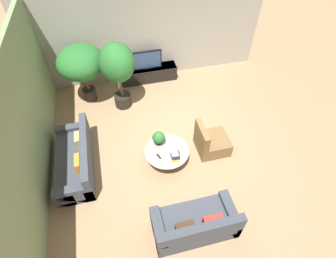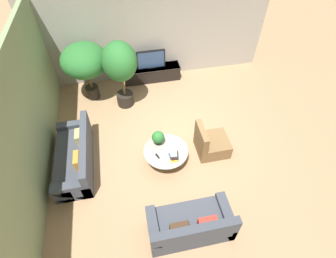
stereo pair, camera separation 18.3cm
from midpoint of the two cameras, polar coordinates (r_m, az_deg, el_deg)
The scene contains 14 objects.
ground_plane at distance 7.14m, azimuth 2.14°, elevation -3.03°, with size 24.00×24.00×0.00m, color #9E7A56.
back_wall_stone at distance 8.72m, azimuth -2.74°, elevation 20.05°, with size 7.40×0.12×3.00m, color #A39E93.
side_wall_left at distance 6.44m, azimuth -27.45°, elevation 2.63°, with size 0.12×7.40×3.00m, color gray.
media_console at distance 9.08m, azimuth -2.98°, elevation 12.03°, with size 1.92×0.50×0.48m.
television at distance 8.78m, azimuth -3.12°, elevation 14.86°, with size 0.93×0.13×0.62m.
coffee_table at distance 6.56m, azimuth 0.34°, elevation -5.34°, with size 1.11×1.11×0.40m.
couch_by_wall at distance 6.85m, azimuth -18.70°, elevation -5.82°, with size 0.84×2.09×0.84m.
couch_near_entry at distance 5.67m, azimuth 5.90°, elevation -20.14°, with size 1.71×0.84×0.84m.
armchair_wicker at distance 6.87m, azimuth 10.00°, elevation -3.16°, with size 0.80×0.76×0.86m.
potted_palm_tall at distance 8.04m, azimuth -17.04°, elevation 13.84°, with size 1.34×1.34×1.82m.
potted_palm_corner at distance 7.48m, azimuth -9.69°, elevation 13.52°, with size 0.97×0.97×2.09m.
potted_plant_tabletop at distance 6.45m, azimuth -1.36°, elevation -1.85°, with size 0.31×0.31×0.38m.
book_stack at distance 6.28m, azimuth 2.08°, elevation -5.86°, with size 0.24×0.27×0.16m.
remote_black at distance 6.36m, azimuth -1.46°, elevation -5.93°, with size 0.04×0.16×0.02m, color black.
Camera 2 is at (-1.09, -4.41, 5.51)m, focal length 28.00 mm.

